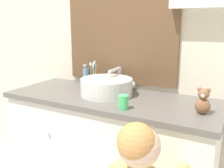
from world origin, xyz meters
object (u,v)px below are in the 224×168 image
teddy_bear (203,102)px  drinking_cup (123,102)px  sink_basin (107,86)px  soap_dispenser (86,76)px  toothbrush_holder (94,80)px

teddy_bear → drinking_cup: size_ratio=1.81×
sink_basin → soap_dispenser: size_ratio=2.52×
toothbrush_holder → soap_dispenser: 0.10m
soap_dispenser → teddy_bear: (0.94, -0.28, 0.00)m
toothbrush_holder → drinking_cup: size_ratio=2.43×
drinking_cup → soap_dispenser: bearing=142.5°
drinking_cup → sink_basin: bearing=136.9°
teddy_bear → drinking_cup: bearing=-162.4°
toothbrush_holder → sink_basin: bearing=-38.0°
teddy_bear → drinking_cup: (-0.41, -0.13, -0.03)m
sink_basin → toothbrush_holder: (-0.22, 0.17, -0.01)m
sink_basin → toothbrush_holder: 0.27m
sink_basin → teddy_bear: sink_basin is taller
sink_basin → soap_dispenser: bearing=147.3°
toothbrush_holder → teddy_bear: 0.89m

